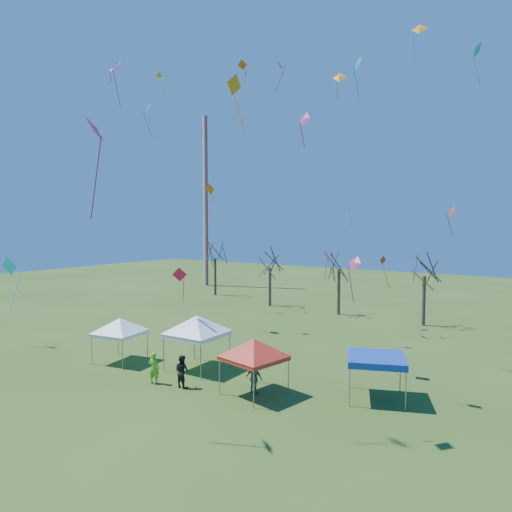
# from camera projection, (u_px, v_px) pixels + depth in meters

# --- Properties ---
(ground) EXTENTS (140.00, 140.00, 0.00)m
(ground) POSITION_uv_depth(u_px,v_px,m) (195.00, 393.00, 24.72)
(ground) COLOR #304C18
(ground) RESTS_ON ground
(radio_mast) EXTENTS (0.70, 0.70, 25.00)m
(radio_mast) POSITION_uv_depth(u_px,v_px,m) (206.00, 202.00, 67.60)
(radio_mast) COLOR silver
(radio_mast) RESTS_ON ground
(tree_0) EXTENTS (3.83, 3.83, 8.44)m
(tree_0) POSITION_uv_depth(u_px,v_px,m) (215.00, 245.00, 58.55)
(tree_0) COLOR #3D2D21
(tree_0) RESTS_ON ground
(tree_1) EXTENTS (3.42, 3.42, 7.54)m
(tree_1) POSITION_uv_depth(u_px,v_px,m) (270.00, 254.00, 50.71)
(tree_1) COLOR #3D2D21
(tree_1) RESTS_ON ground
(tree_2) EXTENTS (3.71, 3.71, 8.18)m
(tree_2) POSITION_uv_depth(u_px,v_px,m) (339.00, 253.00, 45.76)
(tree_2) COLOR #3D2D21
(tree_2) RESTS_ON ground
(tree_3) EXTENTS (3.59, 3.59, 7.91)m
(tree_3) POSITION_uv_depth(u_px,v_px,m) (425.00, 258.00, 40.81)
(tree_3) COLOR #3D2D21
(tree_3) RESTS_ON ground
(tent_white_west) EXTENTS (3.76, 3.76, 3.36)m
(tent_white_west) POSITION_uv_depth(u_px,v_px,m) (120.00, 321.00, 30.17)
(tent_white_west) COLOR gray
(tent_white_west) RESTS_ON ground
(tent_white_mid) EXTENTS (4.46, 4.46, 3.93)m
(tent_white_mid) POSITION_uv_depth(u_px,v_px,m) (197.00, 319.00, 28.60)
(tent_white_mid) COLOR gray
(tent_white_mid) RESTS_ON ground
(tent_red) EXTENTS (3.89, 3.89, 3.49)m
(tent_red) POSITION_uv_depth(u_px,v_px,m) (254.00, 343.00, 24.29)
(tent_red) COLOR gray
(tent_red) RESTS_ON ground
(tent_blue) EXTENTS (3.76, 3.76, 2.27)m
(tent_blue) POSITION_uv_depth(u_px,v_px,m) (376.00, 359.00, 23.77)
(tent_blue) COLOR gray
(tent_blue) RESTS_ON ground
(person_green) EXTENTS (0.76, 0.63, 1.79)m
(person_green) POSITION_uv_depth(u_px,v_px,m) (154.00, 368.00, 26.12)
(person_green) COLOR #65C31F
(person_green) RESTS_ON ground
(person_dark) EXTENTS (0.92, 0.74, 1.82)m
(person_dark) POSITION_uv_depth(u_px,v_px,m) (182.00, 371.00, 25.50)
(person_dark) COLOR black
(person_dark) RESTS_ON ground
(person_grey) EXTENTS (1.02, 0.45, 1.72)m
(person_grey) POSITION_uv_depth(u_px,v_px,m) (254.00, 378.00, 24.49)
(person_grey) COLOR slate
(person_grey) RESTS_ON ground
(kite_14) EXTENTS (1.63, 1.12, 4.20)m
(kite_14) POSITION_uv_depth(u_px,v_px,m) (10.00, 266.00, 34.39)
(kite_14) COLOR #0ED1D2
(kite_14) RESTS_ON ground
(kite_9) EXTENTS (0.39, 0.70, 1.77)m
(kite_9) POSITION_uv_depth(u_px,v_px,m) (477.00, 51.00, 17.82)
(kite_9) COLOR #0BA8A9
(kite_9) RESTS_ON ground
(kite_20) EXTENTS (0.57, 0.53, 1.10)m
(kite_20) POSITION_uv_depth(u_px,v_px,m) (112.00, 71.00, 35.68)
(kite_20) COLOR #CE2D6D
(kite_20) RESTS_ON ground
(kite_17) EXTENTS (1.09, 0.84, 2.94)m
(kite_17) POSITION_uv_depth(u_px,v_px,m) (354.00, 264.00, 27.60)
(kite_17) COLOR #CA2D5F
(kite_17) RESTS_ON ground
(kite_15) EXTENTS (1.05, 0.83, 1.88)m
(kite_15) POSITION_uv_depth(u_px,v_px,m) (339.00, 77.00, 29.92)
(kite_15) COLOR orange
(kite_15) RESTS_ON ground
(kite_13) EXTENTS (0.88, 0.93, 2.31)m
(kite_13) POSITION_uv_depth(u_px,v_px,m) (273.00, 255.00, 47.82)
(kite_13) COLOR purple
(kite_13) RESTS_ON ground
(kite_18) EXTENTS (0.82, 0.81, 2.18)m
(kite_18) POSITION_uv_depth(u_px,v_px,m) (358.00, 64.00, 25.10)
(kite_18) COLOR #0BA986
(kite_18) RESTS_ON ground
(kite_5) EXTENTS (1.69, 1.60, 4.62)m
(kite_5) POSITION_uv_depth(u_px,v_px,m) (95.00, 129.00, 20.00)
(kite_5) COLOR red
(kite_5) RESTS_ON ground
(kite_24) EXTENTS (0.87, 0.57, 2.09)m
(kite_24) POSITION_uv_depth(u_px,v_px,m) (243.00, 65.00, 35.85)
(kite_24) COLOR #D74C0B
(kite_24) RESTS_ON ground
(kite_22) EXTENTS (0.86, 1.00, 2.91)m
(kite_22) POSITION_uv_depth(u_px,v_px,m) (383.00, 261.00, 40.01)
(kite_22) COLOR red
(kite_22) RESTS_ON ground
(kite_25) EXTENTS (0.88, 0.60, 1.86)m
(kite_25) POSITION_uv_depth(u_px,v_px,m) (304.00, 120.00, 24.25)
(kite_25) COLOR #EF356C
(kite_25) RESTS_ON ground
(kite_1) EXTENTS (0.94, 0.70, 2.17)m
(kite_1) POSITION_uv_depth(u_px,v_px,m) (180.00, 275.00, 28.49)
(kite_1) COLOR red
(kite_1) RESTS_ON ground
(kite_8) EXTENTS (1.25, 0.83, 3.48)m
(kite_8) POSITION_uv_depth(u_px,v_px,m) (117.00, 67.00, 34.09)
(kite_8) COLOR purple
(kite_8) RESTS_ON ground
(kite_11) EXTENTS (1.18, 1.28, 2.76)m
(kite_11) POSITION_uv_depth(u_px,v_px,m) (348.00, 209.00, 37.96)
(kite_11) COLOR #0CA8B4
(kite_11) RESTS_ON ground
(kite_26) EXTENTS (1.10, 1.16, 2.80)m
(kite_26) POSITION_uv_depth(u_px,v_px,m) (280.00, 66.00, 38.93)
(kite_26) COLOR #DA306E
(kite_26) RESTS_ON ground
(kite_3) EXTENTS (1.49, 1.12, 3.22)m
(kite_3) POSITION_uv_depth(u_px,v_px,m) (419.00, 29.00, 39.30)
(kite_3) COLOR orange
(kite_3) RESTS_ON ground
(kite_2) EXTENTS (1.37, 0.76, 3.27)m
(kite_2) POSITION_uv_depth(u_px,v_px,m) (210.00, 189.00, 48.03)
(kite_2) COLOR #E05D0B
(kite_2) RESTS_ON ground
(kite_7) EXTENTS (1.21, 1.16, 3.04)m
(kite_7) POSITION_uv_depth(u_px,v_px,m) (148.00, 108.00, 40.22)
(kite_7) COLOR orange
(kite_7) RESTS_ON ground
(kite_19) EXTENTS (0.86, 0.90, 2.26)m
(kite_19) POSITION_uv_depth(u_px,v_px,m) (451.00, 212.00, 36.43)
(kite_19) COLOR red
(kite_19) RESTS_ON ground
(kite_21) EXTENTS (0.54, 0.68, 1.91)m
(kite_21) POSITION_uv_depth(u_px,v_px,m) (159.00, 76.00, 40.07)
(kite_21) COLOR #FEA50D
(kite_21) RESTS_ON ground
(kite_27) EXTENTS (0.64, 0.98, 2.40)m
(kite_27) POSITION_uv_depth(u_px,v_px,m) (234.00, 86.00, 20.25)
(kite_27) COLOR orange
(kite_27) RESTS_ON ground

